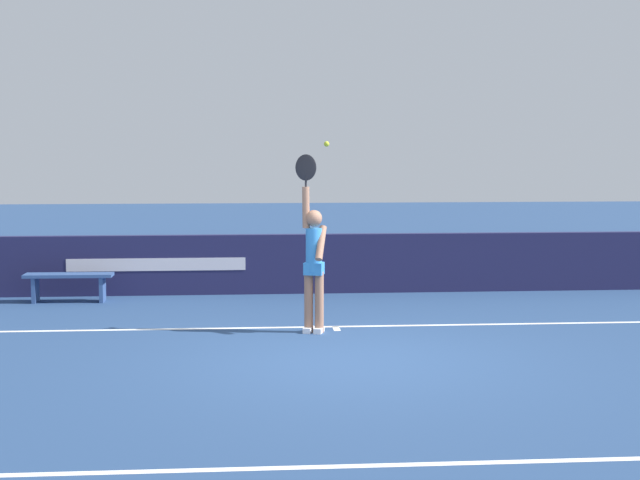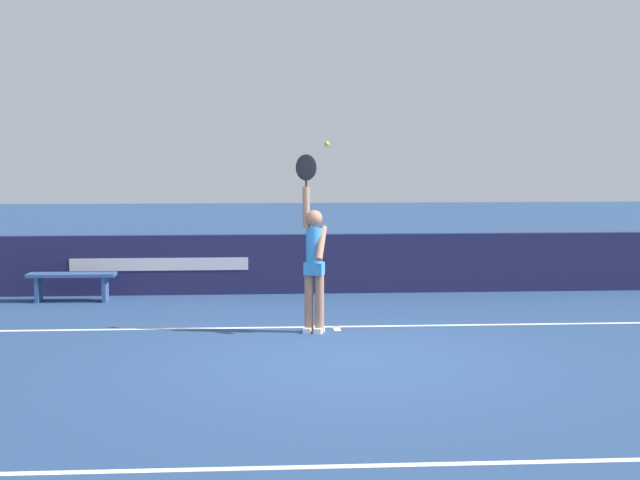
% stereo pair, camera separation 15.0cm
% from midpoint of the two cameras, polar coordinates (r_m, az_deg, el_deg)
% --- Properties ---
extents(ground_plane, '(60.00, 60.00, 0.00)m').
position_cam_midpoint_polar(ground_plane, '(11.17, 2.21, -7.05)').
color(ground_plane, navy).
extents(court_lines, '(10.94, 5.78, 0.00)m').
position_cam_midpoint_polar(court_lines, '(10.39, 2.68, -8.01)').
color(court_lines, white).
rests_on(court_lines, ground).
extents(back_wall, '(13.86, 0.18, 0.98)m').
position_cam_midpoint_polar(back_wall, '(16.04, 0.29, -1.39)').
color(back_wall, '#1F1F45').
rests_on(back_wall, ground).
extents(tennis_player, '(0.43, 0.40, 2.33)m').
position_cam_midpoint_polar(tennis_player, '(12.61, -0.03, -1.16)').
color(tennis_player, '#9E6F57').
rests_on(tennis_player, ground).
extents(tennis_ball, '(0.07, 0.07, 0.07)m').
position_cam_midpoint_polar(tennis_ball, '(12.58, 0.75, 5.67)').
color(tennis_ball, '#CCDA2C').
extents(courtside_bench_near, '(1.37, 0.38, 0.45)m').
position_cam_midpoint_polar(courtside_bench_near, '(15.65, -14.13, -2.30)').
color(courtside_bench_near, '#335086').
rests_on(courtside_bench_near, ground).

